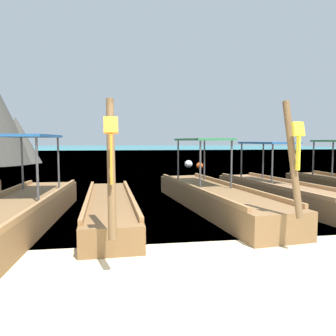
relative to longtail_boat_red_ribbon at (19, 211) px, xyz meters
name	(u,v)px	position (x,y,z in m)	size (l,w,h in m)	color
ground	(213,285)	(3.33, -3.34, -0.36)	(120.00, 120.00, 0.00)	beige
sea_water	(124,150)	(3.33, 58.44, -0.35)	(120.00, 120.00, 0.00)	teal
longtail_boat_red_ribbon	(19,211)	(0.00, 0.00, 0.00)	(1.66, 6.85, 2.58)	brown
longtail_boat_orange_ribbon	(110,207)	(1.93, 0.55, -0.09)	(1.28, 6.20, 2.56)	brown
longtail_boat_yellow_ribbon	(213,196)	(4.72, 1.24, -0.01)	(2.05, 6.99, 2.59)	brown
longtail_boat_violet_ribbon	(281,192)	(7.02, 1.79, -0.02)	(2.02, 6.68, 2.67)	olive
mooring_buoy_near	(200,166)	(7.41, 13.15, -0.12)	(0.46, 0.46, 0.46)	#EA5119
mooring_buoy_far	(189,164)	(6.90, 14.23, -0.08)	(0.54, 0.54, 0.54)	white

